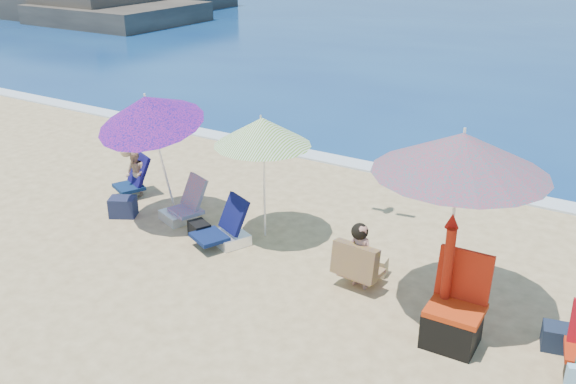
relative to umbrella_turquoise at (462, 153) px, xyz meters
The scene contains 15 objects.
ground 3.02m from the umbrella_turquoise, 150.76° to the right, with size 120.00×120.00×0.00m.
foam 4.89m from the umbrella_turquoise, 115.79° to the left, with size 120.00×0.50×0.04m.
umbrella_turquoise is the anchor object (origin of this frame).
umbrella_striped 3.10m from the umbrella_turquoise, behind, with size 1.49×1.49×1.90m.
umbrella_blue 4.78m from the umbrella_turquoise, behind, with size 1.75×1.81×2.23m.
furled_umbrella 1.33m from the umbrella_turquoise, 75.52° to the right, with size 0.20×0.26×1.49m.
chair_navy 3.82m from the umbrella_turquoise, behind, with size 0.80×0.90×0.71m.
chair_rainbow 4.83m from the umbrella_turquoise, behind, with size 0.73×0.78×0.69m.
camp_chair_left 1.86m from the umbrella_turquoise, 64.92° to the right, with size 0.63×0.63×1.06m.
person_center 1.97m from the umbrella_turquoise, behind, with size 0.63×0.54×0.91m.
person_left 6.07m from the umbrella_turquoise, behind, with size 0.67×0.74×0.92m.
bag_navy_a 5.69m from the umbrella_turquoise, behind, with size 0.51×0.46×0.32m.
bag_black_a 4.28m from the umbrella_turquoise, behind, with size 0.41×0.37×0.25m.
bag_tan 2.22m from the umbrella_turquoise, 163.42° to the left, with size 0.30×0.23×0.24m.
bag_navy_b 2.34m from the umbrella_turquoise, ahead, with size 0.42×0.35×0.28m.
Camera 1 is at (3.84, -5.66, 4.40)m, focal length 39.69 mm.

